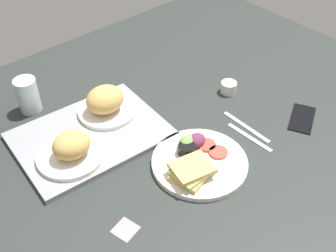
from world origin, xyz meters
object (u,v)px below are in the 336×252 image
object	(u,v)px
serving_tray	(90,135)
espresso_cup	(229,87)
bread_plate_far	(106,103)
cell_phone	(302,118)
drinking_glass	(28,95)
plate_with_salad	(197,161)
bread_plate_near	(71,149)
knife	(246,126)
sticky_note	(125,229)
fork	(250,137)

from	to	relation	value
serving_tray	espresso_cup	size ratio (longest dim) A/B	8.04
bread_plate_far	cell_phone	world-z (taller)	bread_plate_far
drinking_glass	cell_phone	bearing A→B (deg)	-44.31
bread_plate_far	plate_with_salad	size ratio (longest dim) A/B	0.68
bread_plate_far	espresso_cup	xyz separation A→B (cm)	(40.36, -17.11, -3.76)
plate_with_salad	espresso_cup	distance (cm)	37.99
bread_plate_near	knife	distance (cm)	55.47
drinking_glass	espresso_cup	world-z (taller)	drinking_glass
espresso_cup	plate_with_salad	bearing A→B (deg)	-151.19
cell_phone	sticky_note	world-z (taller)	cell_phone
bread_plate_near	bread_plate_far	bearing A→B (deg)	28.22
knife	sticky_note	distance (cm)	53.11
bread_plate_near	drinking_glass	world-z (taller)	drinking_glass
espresso_cup	sticky_note	distance (cm)	66.38
serving_tray	cell_phone	size ratio (longest dim) A/B	3.13
drinking_glass	espresso_cup	size ratio (longest dim) A/B	2.14
plate_with_salad	espresso_cup	xyz separation A→B (cm)	(33.29, 18.31, 0.27)
serving_tray	espresso_cup	distance (cm)	51.51
serving_tray	espresso_cup	xyz separation A→B (cm)	(50.01, -12.30, 1.20)
serving_tray	espresso_cup	world-z (taller)	espresso_cup
bread_plate_far	knife	distance (cm)	46.04
bread_plate_near	sticky_note	size ratio (longest dim) A/B	3.54
bread_plate_near	cell_phone	size ratio (longest dim) A/B	1.37
fork	bread_plate_far	bearing A→B (deg)	34.54
serving_tray	plate_with_salad	size ratio (longest dim) A/B	1.60
plate_with_salad	cell_phone	xyz separation A→B (cm)	(40.70, -7.86, -1.33)
plate_with_salad	drinking_glass	distance (cm)	60.64
serving_tray	bread_plate_near	distance (cm)	11.91
serving_tray	knife	xyz separation A→B (cm)	(40.38, -29.02, -0.55)
plate_with_salad	fork	size ratio (longest dim) A/B	1.65
knife	cell_phone	size ratio (longest dim) A/B	1.32
drinking_glass	serving_tray	bearing A→B (deg)	-73.32
espresso_cup	drinking_glass	bearing A→B (deg)	147.11
fork	sticky_note	xyz separation A→B (cm)	(-49.79, -1.77, -0.19)
plate_with_salad	knife	size ratio (longest dim) A/B	1.48
espresso_cup	cell_phone	xyz separation A→B (cm)	(7.41, -26.17, -1.60)
serving_tray	plate_with_salad	xyz separation A→B (cm)	(16.72, -30.61, 0.93)
plate_with_salad	knife	bearing A→B (deg)	3.83
plate_with_salad	sticky_note	distance (cm)	29.48
espresso_cup	cell_phone	world-z (taller)	espresso_cup
sticky_note	espresso_cup	bearing A→B (deg)	19.82
drinking_glass	knife	size ratio (longest dim) A/B	0.63
sticky_note	serving_tray	bearing A→B (deg)	70.37
plate_with_salad	sticky_note	xyz separation A→B (cm)	(-29.13, -4.19, -1.67)
espresso_cup	cell_phone	size ratio (longest dim) A/B	0.39
plate_with_salad	drinking_glass	size ratio (longest dim) A/B	2.35
fork	plate_with_salad	bearing A→B (deg)	81.63
fork	sticky_note	size ratio (longest dim) A/B	3.04
bread_plate_far	knife	xyz separation A→B (cm)	(30.73, -33.84, -5.51)
serving_tray	drinking_glass	xyz separation A→B (cm)	(-7.45, 24.85, 5.18)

